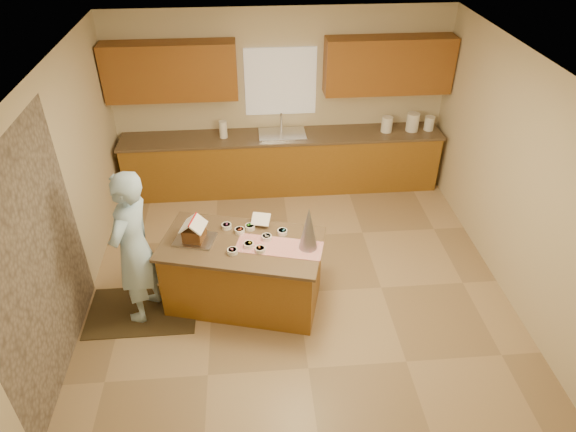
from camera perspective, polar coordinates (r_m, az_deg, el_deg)
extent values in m
plane|color=tan|center=(6.29, 1.07, -8.50)|extent=(5.50, 5.50, 0.00)
plane|color=silver|center=(4.86, 1.42, 15.37)|extent=(5.50, 5.50, 0.00)
plane|color=beige|center=(7.90, -0.84, 12.75)|extent=(5.50, 5.50, 0.00)
plane|color=beige|center=(5.79, -24.21, 0.59)|extent=(5.50, 5.50, 0.00)
plane|color=beige|center=(6.21, 24.88, 2.75)|extent=(5.50, 5.50, 0.00)
plane|color=gray|center=(5.24, -26.03, -5.22)|extent=(0.00, 2.50, 2.50)
cube|color=white|center=(7.76, -0.84, 14.72)|extent=(1.05, 0.03, 1.00)
cube|color=brown|center=(8.02, -0.63, 5.90)|extent=(4.80, 0.60, 0.88)
cube|color=brown|center=(7.81, -0.65, 8.86)|extent=(4.85, 0.63, 0.04)
cube|color=#8B5F1D|center=(7.59, -12.96, 15.41)|extent=(1.85, 0.35, 0.80)
cube|color=#8B5F1D|center=(7.80, 11.14, 16.13)|extent=(1.85, 0.35, 0.80)
cube|color=silver|center=(7.81, -0.65, 8.79)|extent=(0.70, 0.45, 0.12)
cylinder|color=silver|center=(7.90, -0.76, 10.47)|extent=(0.03, 0.03, 0.28)
cube|color=brown|center=(5.94, -4.98, -6.42)|extent=(1.85, 1.25, 0.83)
cube|color=brown|center=(5.67, -5.19, -3.13)|extent=(1.94, 1.34, 0.04)
cube|color=#AC0C13|center=(5.57, -0.99, -3.44)|extent=(0.99, 0.57, 0.01)
cube|color=silver|center=(5.75, -10.31, -2.58)|extent=(0.50, 0.42, 0.02)
cube|color=white|center=(5.85, -3.04, -0.37)|extent=(0.24, 0.21, 0.09)
cone|color=#B0B0BD|center=(5.41, 2.30, -1.37)|extent=(0.25, 0.25, 0.52)
cube|color=black|center=(6.30, -15.84, -10.09)|extent=(1.24, 0.81, 0.01)
imported|color=#ACD4F4|center=(5.69, -16.80, -3.46)|extent=(0.64, 0.78, 1.83)
cylinder|color=white|center=(8.01, 10.94, 10.00)|extent=(0.17, 0.17, 0.23)
cylinder|color=white|center=(8.11, 13.70, 10.13)|extent=(0.19, 0.19, 0.28)
cylinder|color=white|center=(8.21, 15.44, 9.91)|extent=(0.15, 0.15, 0.21)
cylinder|color=white|center=(7.74, -7.23, 9.54)|extent=(0.12, 0.12, 0.26)
cube|color=#5B3217|center=(5.70, -10.40, -1.89)|extent=(0.26, 0.27, 0.15)
cube|color=white|center=(5.65, -11.11, -0.79)|extent=(0.20, 0.29, 0.12)
cube|color=white|center=(5.61, -9.96, -0.91)|extent=(0.20, 0.29, 0.12)
cylinder|color=red|center=(5.60, -10.59, -0.40)|extent=(0.09, 0.26, 0.02)
cylinder|color=#D86126|center=(5.50, -3.12, -3.76)|extent=(0.11, 0.11, 0.05)
cylinder|color=#3392C1|center=(5.75, -0.63, -1.79)|extent=(0.11, 0.11, 0.05)
cylinder|color=yellow|center=(5.57, -4.39, -3.23)|extent=(0.11, 0.11, 0.05)
cylinder|color=#993371|center=(5.88, -6.85, -1.13)|extent=(0.11, 0.11, 0.05)
cylinder|color=green|center=(5.84, -4.24, -1.24)|extent=(0.11, 0.11, 0.05)
cylinder|color=#D54325|center=(5.79, -5.40, -1.65)|extent=(0.11, 0.11, 0.05)
cylinder|color=white|center=(5.67, -2.39, -2.40)|extent=(0.11, 0.11, 0.05)
cylinder|color=pink|center=(5.50, -6.20, -3.92)|extent=(0.11, 0.11, 0.05)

